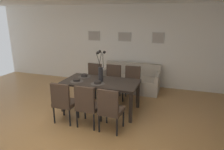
% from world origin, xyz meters
% --- Properties ---
extents(ground_plane, '(9.00, 9.00, 0.00)m').
position_xyz_m(ground_plane, '(0.00, 0.00, 0.00)').
color(ground_plane, '#A87A47').
extents(back_wall_panel, '(9.00, 0.10, 2.60)m').
position_xyz_m(back_wall_panel, '(0.00, 3.25, 1.30)').
color(back_wall_panel, silver).
rests_on(back_wall_panel, ground).
extents(dining_table, '(1.80, 0.91, 0.74)m').
position_xyz_m(dining_table, '(0.25, 1.07, 0.66)').
color(dining_table, black).
rests_on(dining_table, ground).
extents(dining_chair_near_left, '(0.44, 0.44, 0.92)m').
position_xyz_m(dining_chair_near_left, '(-0.27, 0.23, 0.51)').
color(dining_chair_near_left, '#3D2D23').
rests_on(dining_chair_near_left, ground).
extents(dining_chair_near_right, '(0.46, 0.46, 0.92)m').
position_xyz_m(dining_chair_near_right, '(-0.32, 1.90, 0.51)').
color(dining_chair_near_right, '#3D2D23').
rests_on(dining_chair_near_right, ground).
extents(dining_chair_far_left, '(0.44, 0.44, 0.92)m').
position_xyz_m(dining_chair_far_left, '(0.28, 0.24, 0.51)').
color(dining_chair_far_left, '#3D2D23').
rests_on(dining_chair_far_left, ground).
extents(dining_chair_far_right, '(0.45, 0.45, 0.92)m').
position_xyz_m(dining_chair_far_right, '(0.25, 1.94, 0.51)').
color(dining_chair_far_right, '#3D2D23').
rests_on(dining_chair_far_right, ground).
extents(dining_chair_mid_left, '(0.47, 0.47, 0.92)m').
position_xyz_m(dining_chair_mid_left, '(0.78, 0.21, 0.51)').
color(dining_chair_mid_left, '#3D2D23').
rests_on(dining_chair_mid_left, ground).
extents(dining_chair_mid_right, '(0.46, 0.46, 0.92)m').
position_xyz_m(dining_chair_mid_right, '(0.81, 1.96, 0.51)').
color(dining_chair_mid_right, '#3D2D23').
rests_on(dining_chair_mid_right, ground).
extents(centerpiece_vase, '(0.21, 0.23, 0.73)m').
position_xyz_m(centerpiece_vase, '(0.25, 1.07, 1.02)').
color(centerpiece_vase, '#232326').
rests_on(centerpiece_vase, dining_table).
extents(placemat_near_left, '(0.32, 0.32, 0.01)m').
position_xyz_m(placemat_near_left, '(-0.29, 0.87, 0.74)').
color(placemat_near_left, '#4C4742').
rests_on(placemat_near_left, dining_table).
extents(bowl_near_left, '(0.17, 0.17, 0.07)m').
position_xyz_m(bowl_near_left, '(-0.29, 0.87, 0.78)').
color(bowl_near_left, '#2D2826').
rests_on(bowl_near_left, dining_table).
extents(placemat_near_right, '(0.32, 0.32, 0.01)m').
position_xyz_m(placemat_near_right, '(-0.29, 1.28, 0.74)').
color(placemat_near_right, '#4C4742').
rests_on(placemat_near_right, dining_table).
extents(bowl_near_right, '(0.17, 0.17, 0.07)m').
position_xyz_m(bowl_near_right, '(-0.29, 1.28, 0.78)').
color(bowl_near_right, '#2D2826').
rests_on(bowl_near_right, dining_table).
extents(placemat_far_left, '(0.32, 0.32, 0.01)m').
position_xyz_m(placemat_far_left, '(0.25, 0.87, 0.74)').
color(placemat_far_left, '#4C4742').
rests_on(placemat_far_left, dining_table).
extents(bowl_far_left, '(0.17, 0.17, 0.07)m').
position_xyz_m(bowl_far_left, '(0.25, 0.87, 0.78)').
color(bowl_far_left, '#2D2826').
rests_on(bowl_far_left, dining_table).
extents(sofa, '(1.77, 0.84, 0.80)m').
position_xyz_m(sofa, '(0.60, 2.70, 0.28)').
color(sofa, '#B2A899').
rests_on(sofa, ground).
extents(framed_picture_left, '(0.42, 0.03, 0.32)m').
position_xyz_m(framed_picture_left, '(-0.82, 3.18, 1.60)').
color(framed_picture_left, '#B2ADA3').
extents(framed_picture_center, '(0.43, 0.03, 0.29)m').
position_xyz_m(framed_picture_center, '(0.25, 3.18, 1.60)').
color(framed_picture_center, '#B2ADA3').
extents(framed_picture_right, '(0.37, 0.03, 0.34)m').
position_xyz_m(framed_picture_right, '(1.32, 3.18, 1.60)').
color(framed_picture_right, '#B2ADA3').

